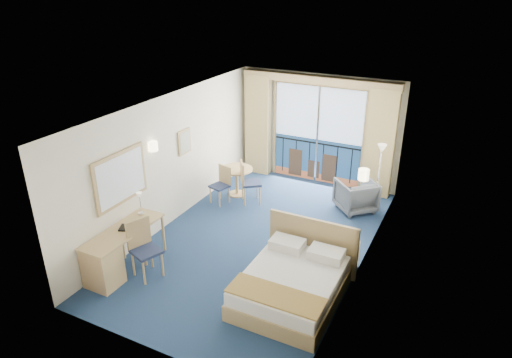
# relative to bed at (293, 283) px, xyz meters

# --- Properties ---
(floor) EXTENTS (6.50, 6.50, 0.00)m
(floor) POSITION_rel_bed_xyz_m (-1.25, 1.33, -0.28)
(floor) COLOR navy
(floor) RESTS_ON ground
(room_walls) EXTENTS (4.04, 6.54, 2.72)m
(room_walls) POSITION_rel_bed_xyz_m (-1.25, 1.33, 1.50)
(room_walls) COLOR silver
(room_walls) RESTS_ON ground
(balcony_door) EXTENTS (2.36, 0.03, 2.52)m
(balcony_door) POSITION_rel_bed_xyz_m (-1.25, 4.55, 0.86)
(balcony_door) COLOR navy
(balcony_door) RESTS_ON room_walls
(curtain_left) EXTENTS (0.65, 0.22, 2.55)m
(curtain_left) POSITION_rel_bed_xyz_m (-2.80, 4.40, 0.99)
(curtain_left) COLOR tan
(curtain_left) RESTS_ON room_walls
(curtain_right) EXTENTS (0.65, 0.22, 2.55)m
(curtain_right) POSITION_rel_bed_xyz_m (0.30, 4.40, 0.99)
(curtain_right) COLOR tan
(curtain_right) RESTS_ON room_walls
(pelmet) EXTENTS (3.80, 0.25, 0.18)m
(pelmet) POSITION_rel_bed_xyz_m (-1.25, 4.43, 2.30)
(pelmet) COLOR tan
(pelmet) RESTS_ON room_walls
(mirror) EXTENTS (0.05, 1.25, 0.95)m
(mirror) POSITION_rel_bed_xyz_m (-3.22, -0.17, 1.27)
(mirror) COLOR tan
(mirror) RESTS_ON room_walls
(wall_print) EXTENTS (0.04, 0.42, 0.52)m
(wall_print) POSITION_rel_bed_xyz_m (-3.22, 1.78, 1.32)
(wall_print) COLOR tan
(wall_print) RESTS_ON room_walls
(sconce_left) EXTENTS (0.18, 0.18, 0.18)m
(sconce_left) POSITION_rel_bed_xyz_m (-3.19, 0.73, 1.57)
(sconce_left) COLOR beige
(sconce_left) RESTS_ON room_walls
(sconce_right) EXTENTS (0.18, 0.18, 0.18)m
(sconce_right) POSITION_rel_bed_xyz_m (0.69, 1.18, 1.57)
(sconce_right) COLOR beige
(sconce_right) RESTS_ON room_walls
(bed) EXTENTS (1.60, 1.91, 1.01)m
(bed) POSITION_rel_bed_xyz_m (0.00, 0.00, 0.00)
(bed) COLOR tan
(bed) RESTS_ON ground
(nightstand) EXTENTS (0.41, 0.39, 0.54)m
(nightstand) POSITION_rel_bed_xyz_m (0.53, 1.12, -0.01)
(nightstand) COLOR tan
(nightstand) RESTS_ON ground
(phone) EXTENTS (0.18, 0.15, 0.07)m
(phone) POSITION_rel_bed_xyz_m (0.57, 1.16, 0.29)
(phone) COLOR silver
(phone) RESTS_ON nightstand
(armchair) EXTENTS (1.09, 1.09, 0.71)m
(armchair) POSITION_rel_bed_xyz_m (0.09, 3.43, 0.07)
(armchair) COLOR #444952
(armchair) RESTS_ON ground
(floor_lamp) EXTENTS (0.21, 0.21, 1.52)m
(floor_lamp) POSITION_rel_bed_xyz_m (0.48, 3.69, 0.87)
(floor_lamp) COLOR silver
(floor_lamp) RESTS_ON ground
(desk) EXTENTS (0.56, 1.62, 0.76)m
(desk) POSITION_rel_bed_xyz_m (-2.96, -0.98, 0.14)
(desk) COLOR tan
(desk) RESTS_ON ground
(desk_chair) EXTENTS (0.58, 0.57, 1.03)m
(desk_chair) POSITION_rel_bed_xyz_m (-2.54, -0.54, 0.30)
(desk_chair) COLOR #212B4D
(desk_chair) RESTS_ON ground
(folder) EXTENTS (0.37, 0.34, 0.03)m
(folder) POSITION_rel_bed_xyz_m (-2.91, -0.44, 0.49)
(folder) COLOR black
(folder) RESTS_ON desk
(desk_lamp) EXTENTS (0.11, 0.11, 0.43)m
(desk_lamp) POSITION_rel_bed_xyz_m (-3.04, 0.06, 0.80)
(desk_lamp) COLOR silver
(desk_lamp) RESTS_ON desk
(round_table) EXTENTS (0.75, 0.75, 0.67)m
(round_table) POSITION_rel_bed_xyz_m (-2.63, 2.94, 0.23)
(round_table) COLOR tan
(round_table) RESTS_ON ground
(table_chair_a) EXTENTS (0.61, 0.60, 1.00)m
(table_chair_a) POSITION_rel_bed_xyz_m (-2.22, 2.69, 0.28)
(table_chair_a) COLOR #212B4D
(table_chair_a) RESTS_ON ground
(table_chair_b) EXTENTS (0.46, 0.47, 0.87)m
(table_chair_b) POSITION_rel_bed_xyz_m (-2.75, 2.45, 0.21)
(table_chair_b) COLOR #212B4D
(table_chair_b) RESTS_ON ground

